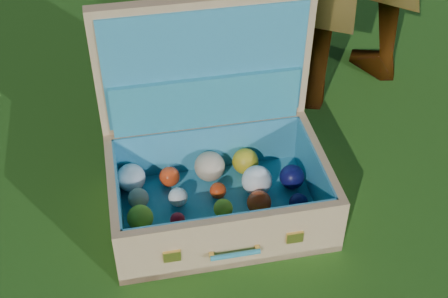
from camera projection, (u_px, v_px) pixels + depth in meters
ground at (233, 252)px, 1.67m from camera, size 60.00×60.00×0.00m
suitcase at (214, 156)px, 1.73m from camera, size 0.71×0.62×0.58m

